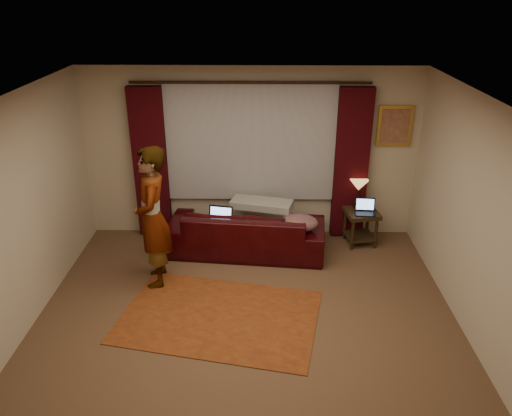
{
  "coord_description": "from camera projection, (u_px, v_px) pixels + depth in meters",
  "views": [
    {
      "loc": [
        0.19,
        -4.66,
        3.66
      ],
      "look_at": [
        0.1,
        1.2,
        1.0
      ],
      "focal_mm": 35.0,
      "sensor_mm": 36.0,
      "label": 1
    }
  ],
  "objects": [
    {
      "name": "person",
      "position": [
        153.0,
        218.0,
        6.31
      ],
      "size": [
        0.63,
        0.63,
        1.87
      ],
      "primitive_type": "imported",
      "rotation": [
        0.0,
        0.0,
        -1.41
      ],
      "color": "#979590",
      "rests_on": "floor"
    },
    {
      "name": "clothing_pile",
      "position": [
        299.0,
        223.0,
        7.0
      ],
      "size": [
        0.55,
        0.44,
        0.22
      ],
      "primitive_type": "ellipsoid",
      "rotation": [
        0.0,
        0.0,
        0.06
      ],
      "color": "brown",
      "rests_on": "sofa"
    },
    {
      "name": "laptop_table",
      "position": [
        366.0,
        207.0,
        7.3
      ],
      "size": [
        0.31,
        0.34,
        0.21
      ],
      "primitive_type": null,
      "rotation": [
        0.0,
        0.0,
        -0.08
      ],
      "color": "black",
      "rests_on": "end_table"
    },
    {
      "name": "throw_blanket",
      "position": [
        262.0,
        188.0,
        7.24
      ],
      "size": [
        0.95,
        0.56,
        0.1
      ],
      "primitive_type": "cube",
      "rotation": [
        0.0,
        0.0,
        -0.25
      ],
      "color": "#979590",
      "rests_on": "sofa"
    },
    {
      "name": "tiffany_lamp",
      "position": [
        358.0,
        194.0,
        7.49
      ],
      "size": [
        0.28,
        0.28,
        0.44
      ],
      "primitive_type": null,
      "rotation": [
        0.0,
        0.0,
        -0.02
      ],
      "color": "#988248",
      "rests_on": "end_table"
    },
    {
      "name": "curtain_rod",
      "position": [
        250.0,
        83.0,
        6.95
      ],
      "size": [
        0.04,
        0.04,
        3.4
      ],
      "primitive_type": "cylinder",
      "color": "black",
      "rests_on": "wall_back"
    },
    {
      "name": "wall_right",
      "position": [
        485.0,
        231.0,
        5.18
      ],
      "size": [
        0.02,
        5.0,
        2.6
      ],
      "primitive_type": "cube",
      "color": "#BFAF97",
      "rests_on": "ground"
    },
    {
      "name": "ceiling",
      "position": [
        243.0,
        106.0,
        4.68
      ],
      "size": [
        5.0,
        5.0,
        0.02
      ],
      "primitive_type": "cube",
      "color": "silver",
      "rests_on": "ground"
    },
    {
      "name": "picture_frame",
      "position": [
        395.0,
        126.0,
        7.25
      ],
      "size": [
        0.5,
        0.04,
        0.6
      ],
      "primitive_type": "cube",
      "color": "#B78732",
      "rests_on": "wall_back"
    },
    {
      "name": "laptop_sofa",
      "position": [
        218.0,
        218.0,
        7.11
      ],
      "size": [
        0.42,
        0.44,
        0.25
      ],
      "primitive_type": null,
      "rotation": [
        0.0,
        0.0,
        -0.2
      ],
      "color": "black",
      "rests_on": "sofa"
    },
    {
      "name": "sheer_curtain",
      "position": [
        251.0,
        142.0,
        7.36
      ],
      "size": [
        2.5,
        0.05,
        1.8
      ],
      "primitive_type": "cube",
      "color": "#9B9BA2",
      "rests_on": "wall_back"
    },
    {
      "name": "sofa",
      "position": [
        246.0,
        223.0,
        7.26
      ],
      "size": [
        2.36,
        1.2,
        0.92
      ],
      "primitive_type": "imported",
      "rotation": [
        0.0,
        0.0,
        3.04
      ],
      "color": "black",
      "rests_on": "floor"
    },
    {
      "name": "wall_left",
      "position": [
        8.0,
        228.0,
        5.25
      ],
      "size": [
        0.02,
        5.0,
        2.6
      ],
      "primitive_type": "cube",
      "color": "#BFAF97",
      "rests_on": "ground"
    },
    {
      "name": "wall_back",
      "position": [
        251.0,
        154.0,
        7.49
      ],
      "size": [
        5.0,
        0.02,
        2.6
      ],
      "primitive_type": "cube",
      "color": "#BFAF97",
      "rests_on": "ground"
    },
    {
      "name": "drape_right",
      "position": [
        351.0,
        165.0,
        7.42
      ],
      "size": [
        0.5,
        0.14,
        2.3
      ],
      "primitive_type": "cube",
      "color": "black",
      "rests_on": "floor"
    },
    {
      "name": "drape_left",
      "position": [
        151.0,
        164.0,
        7.46
      ],
      "size": [
        0.5,
        0.14,
        2.3
      ],
      "primitive_type": "cube",
      "color": "black",
      "rests_on": "floor"
    },
    {
      "name": "area_rug",
      "position": [
        219.0,
        316.0,
        5.97
      ],
      "size": [
        2.56,
        1.96,
        0.01
      ],
      "primitive_type": "cube",
      "rotation": [
        0.0,
        0.0,
        -0.2
      ],
      "color": "brown",
      "rests_on": "floor"
    },
    {
      "name": "end_table",
      "position": [
        360.0,
        227.0,
        7.55
      ],
      "size": [
        0.54,
        0.54,
        0.54
      ],
      "primitive_type": "cube",
      "rotation": [
        0.0,
        0.0,
        0.16
      ],
      "color": "black",
      "rests_on": "floor"
    },
    {
      "name": "floor",
      "position": [
        246.0,
        330.0,
        5.76
      ],
      "size": [
        5.0,
        5.0,
        0.01
      ],
      "primitive_type": "cube",
      "color": "brown",
      "rests_on": "ground"
    }
  ]
}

